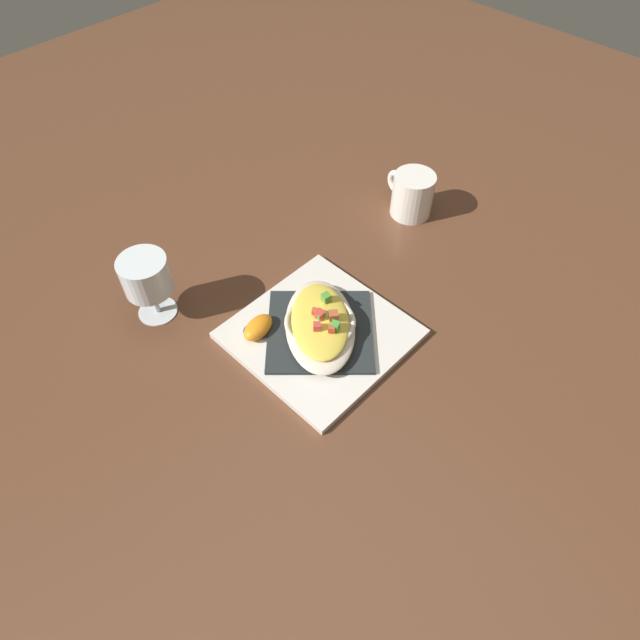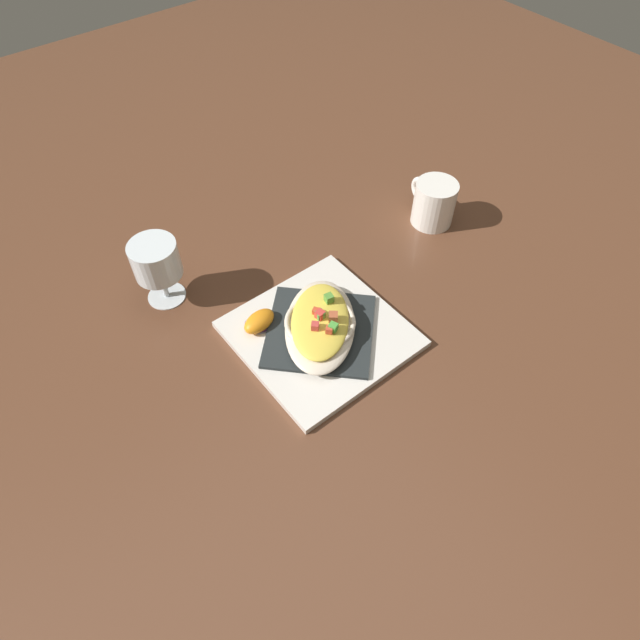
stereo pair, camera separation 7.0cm
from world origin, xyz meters
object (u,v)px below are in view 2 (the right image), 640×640
object	(u,v)px
orange_garnish	(259,322)
coffee_mug	(433,205)
stemmed_glass	(156,263)
square_plate	(320,334)
gratin_dish	(320,323)

from	to	relation	value
orange_garnish	coffee_mug	distance (m)	0.42
orange_garnish	stemmed_glass	distance (m)	0.19
orange_garnish	square_plate	bearing A→B (deg)	134.66
orange_garnish	coffee_mug	bearing A→B (deg)	-177.37
gratin_dish	orange_garnish	xyz separation A→B (m)	(0.07, -0.07, -0.01)
square_plate	orange_garnish	distance (m)	0.10
square_plate	orange_garnish	size ratio (longest dim) A/B	3.98
coffee_mug	stemmed_glass	xyz separation A→B (m)	(0.50, -0.14, 0.04)
orange_garnish	stemmed_glass	xyz separation A→B (m)	(0.08, -0.16, 0.06)
gratin_dish	stemmed_glass	xyz separation A→B (m)	(0.15, -0.23, 0.05)
orange_garnish	stemmed_glass	bearing A→B (deg)	-62.99
orange_garnish	stemmed_glass	world-z (taller)	stemmed_glass
square_plate	coffee_mug	size ratio (longest dim) A/B	2.29
coffee_mug	stemmed_glass	distance (m)	0.52
gratin_dish	stemmed_glass	size ratio (longest dim) A/B	1.83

